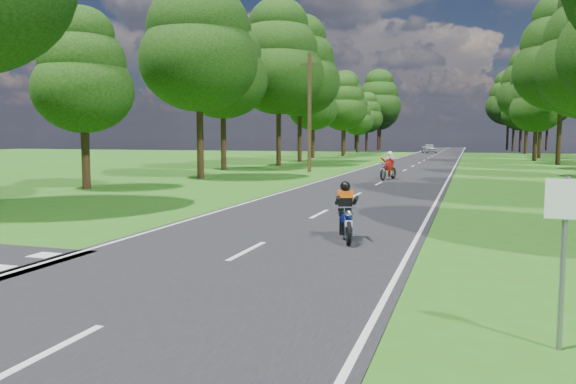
% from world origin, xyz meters
% --- Properties ---
extents(ground, '(160.00, 160.00, 0.00)m').
position_xyz_m(ground, '(0.00, 0.00, 0.00)').
color(ground, '#2F5E15').
rests_on(ground, ground).
extents(main_road, '(7.00, 140.00, 0.02)m').
position_xyz_m(main_road, '(0.00, 50.00, 0.01)').
color(main_road, black).
rests_on(main_road, ground).
extents(road_markings, '(7.40, 140.00, 0.01)m').
position_xyz_m(road_markings, '(-0.14, 48.13, 0.02)').
color(road_markings, silver).
rests_on(road_markings, main_road).
extents(treeline, '(40.00, 115.35, 14.78)m').
position_xyz_m(treeline, '(1.43, 60.06, 8.25)').
color(treeline, black).
rests_on(treeline, ground).
extents(telegraph_pole, '(1.20, 0.26, 8.00)m').
position_xyz_m(telegraph_pole, '(-6.00, 28.00, 4.07)').
color(telegraph_pole, '#382616').
rests_on(telegraph_pole, ground).
extents(road_sign, '(0.45, 0.07, 2.00)m').
position_xyz_m(road_sign, '(5.50, -2.01, 1.34)').
color(road_sign, slate).
rests_on(road_sign, ground).
extents(rider_near_blue, '(1.02, 1.74, 1.38)m').
position_xyz_m(rider_near_blue, '(1.72, 3.90, 0.71)').
color(rider_near_blue, '#0C168D').
rests_on(rider_near_blue, main_road).
extents(rider_far_red, '(1.05, 2.01, 1.60)m').
position_xyz_m(rider_far_red, '(0.08, 22.91, 0.82)').
color(rider_far_red, maroon).
rests_on(rider_far_red, main_road).
extents(distant_car, '(2.77, 4.32, 1.37)m').
position_xyz_m(distant_car, '(-1.29, 75.46, 0.70)').
color(distant_car, silver).
rests_on(distant_car, main_road).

